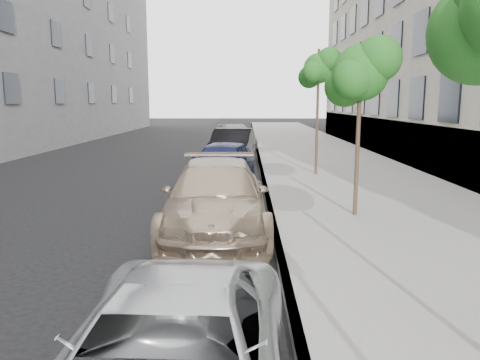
{
  "coord_description": "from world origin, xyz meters",
  "views": [
    {
      "loc": [
        0.55,
        -3.13,
        2.85
      ],
      "look_at": [
        0.44,
        4.93,
        1.5
      ],
      "focal_mm": 35.0,
      "sensor_mm": 36.0,
      "label": 1
    }
  ],
  "objects_px": {
    "suv": "(216,198)",
    "sedan_black": "(232,147)",
    "tree_mid": "(362,73)",
    "sedan_blue": "(222,163)",
    "tree_far": "(319,69)",
    "sedan_rear": "(236,137)"
  },
  "relations": [
    {
      "from": "suv",
      "to": "sedan_black",
      "type": "height_order",
      "value": "sedan_black"
    },
    {
      "from": "sedan_black",
      "to": "suv",
      "type": "bearing_deg",
      "value": -84.28
    },
    {
      "from": "tree_mid",
      "to": "sedan_blue",
      "type": "relative_size",
      "value": 0.92
    },
    {
      "from": "tree_mid",
      "to": "tree_far",
      "type": "relative_size",
      "value": 0.9
    },
    {
      "from": "sedan_blue",
      "to": "sedan_rear",
      "type": "relative_size",
      "value": 0.91
    },
    {
      "from": "suv",
      "to": "sedan_rear",
      "type": "bearing_deg",
      "value": 88.29
    },
    {
      "from": "sedan_rear",
      "to": "sedan_blue",
      "type": "bearing_deg",
      "value": -100.47
    },
    {
      "from": "tree_mid",
      "to": "suv",
      "type": "bearing_deg",
      "value": -160.58
    },
    {
      "from": "tree_far",
      "to": "sedan_blue",
      "type": "height_order",
      "value": "tree_far"
    },
    {
      "from": "sedan_blue",
      "to": "suv",
      "type": "bearing_deg",
      "value": -79.82
    },
    {
      "from": "sedan_black",
      "to": "sedan_rear",
      "type": "distance_m",
      "value": 7.59
    },
    {
      "from": "tree_mid",
      "to": "tree_far",
      "type": "distance_m",
      "value": 6.52
    },
    {
      "from": "sedan_blue",
      "to": "tree_far",
      "type": "bearing_deg",
      "value": 36.04
    },
    {
      "from": "tree_far",
      "to": "suv",
      "type": "height_order",
      "value": "tree_far"
    },
    {
      "from": "sedan_blue",
      "to": "tree_mid",
      "type": "bearing_deg",
      "value": -44.76
    },
    {
      "from": "sedan_blue",
      "to": "sedan_black",
      "type": "relative_size",
      "value": 0.92
    },
    {
      "from": "tree_far",
      "to": "suv",
      "type": "bearing_deg",
      "value": -113.44
    },
    {
      "from": "tree_mid",
      "to": "sedan_blue",
      "type": "bearing_deg",
      "value": 126.63
    },
    {
      "from": "sedan_blue",
      "to": "sedan_rear",
      "type": "bearing_deg",
      "value": 97.92
    },
    {
      "from": "tree_mid",
      "to": "sedan_rear",
      "type": "bearing_deg",
      "value": 100.5
    },
    {
      "from": "tree_mid",
      "to": "suv",
      "type": "height_order",
      "value": "tree_mid"
    },
    {
      "from": "sedan_black",
      "to": "sedan_rear",
      "type": "bearing_deg",
      "value": 95.72
    }
  ]
}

